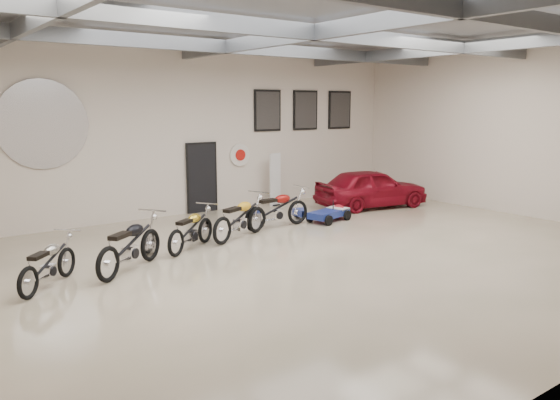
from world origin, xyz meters
TOP-DOWN VIEW (x-y plane):
  - floor at (0.00, 0.00)m, footprint 16.00×12.00m
  - ceiling at (0.00, 0.00)m, footprint 16.00×12.00m
  - back_wall at (0.00, 6.00)m, footprint 16.00×0.02m
  - right_wall at (8.00, 0.00)m, footprint 0.02×12.00m
  - ceiling_beams at (0.00, 0.00)m, footprint 15.80×11.80m
  - door at (0.50, 5.95)m, footprint 0.92×0.08m
  - logo_plaque at (-4.00, 5.95)m, footprint 2.30×0.06m
  - poster_left at (3.00, 5.96)m, footprint 1.05×0.08m
  - poster_mid at (4.60, 5.96)m, footprint 1.05×0.08m
  - poster_right at (6.20, 5.96)m, footprint 1.05×0.08m
  - oil_sign at (1.90, 5.95)m, footprint 0.72×0.10m
  - banner_stand at (2.97, 5.50)m, footprint 0.51×0.28m
  - motorcycle_silver at (-5.17, 1.32)m, footprint 1.65×1.67m
  - motorcycle_black at (-3.58, 1.40)m, footprint 2.12×1.78m
  - motorcycle_gold at (-1.84, 2.15)m, footprint 1.90×1.51m
  - motorcycle_yellow at (-0.37, 2.38)m, footprint 2.18×1.39m
  - motorcycle_red at (1.06, 2.77)m, footprint 2.12×0.75m
  - go_kart at (2.89, 2.60)m, footprint 1.76×1.08m
  - vintage_car at (5.28, 3.38)m, footprint 2.20×3.94m

SIDE VIEW (x-z plane):
  - floor at x=0.00m, z-range -0.01..0.01m
  - go_kart at x=2.89m, z-range 0.00..0.59m
  - motorcycle_silver at x=-5.17m, z-range 0.00..0.93m
  - motorcycle_gold at x=-1.84m, z-range 0.00..0.98m
  - motorcycle_red at x=1.06m, z-range 0.00..1.09m
  - motorcycle_yellow at x=-0.37m, z-range 0.00..1.09m
  - motorcycle_black at x=-3.58m, z-range 0.00..1.11m
  - vintage_car at x=5.28m, z-range 0.00..1.27m
  - banner_stand at x=2.97m, z-range 0.00..1.78m
  - door at x=0.50m, z-range 0.00..2.10m
  - oil_sign at x=1.90m, z-range 1.34..2.06m
  - back_wall at x=0.00m, z-range 0.00..5.00m
  - right_wall at x=8.00m, z-range 0.00..5.00m
  - logo_plaque at x=-4.00m, z-range 2.22..3.38m
  - poster_left at x=3.00m, z-range 2.42..3.78m
  - poster_mid at x=4.60m, z-range 2.42..3.78m
  - poster_right at x=6.20m, z-range 2.42..3.78m
  - ceiling_beams at x=0.00m, z-range 4.59..4.91m
  - ceiling at x=0.00m, z-range 5.00..5.00m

